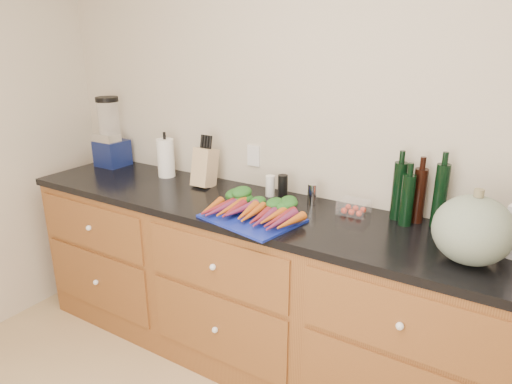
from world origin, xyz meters
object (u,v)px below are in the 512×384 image
Objects in this scene: cutting_board at (252,218)px; tomato_box at (354,207)px; carrots at (256,210)px; squash at (473,230)px; blender_appliance at (110,136)px; knife_block at (205,167)px; paper_towel at (166,158)px.

tomato_box is (0.39, 0.33, 0.03)m from cutting_board.
cutting_board is at bearing -90.00° from carrots.
carrots is 1.62× the size of squash.
blender_appliance is (-1.32, 0.28, 0.16)m from carrots.
blender_appliance is at bearing 178.76° from knife_block.
squash is at bearing 4.71° from cutting_board.
paper_towel reaches higher than tomato_box.
knife_block reaches higher than tomato_box.
squash is 2.07× the size of tomato_box.
cutting_board is 1.37m from blender_appliance.
blender_appliance is at bearing 174.00° from squash.
tomato_box is (0.39, 0.29, -0.00)m from carrots.
tomato_box is (-0.56, 0.25, -0.10)m from squash.
squash is (0.95, 0.04, 0.10)m from carrots.
blender_appliance is 0.49m from paper_towel.
blender_appliance reaches higher than knife_block.
blender_appliance is 2.08× the size of knife_block.
paper_towel reaches higher than carrots.
cutting_board is at bearing -13.53° from blender_appliance.
blender_appliance reaches higher than squash.
blender_appliance reaches higher than carrots.
squash is at bearing -7.68° from paper_towel.
blender_appliance reaches higher than tomato_box.
knife_block is at bearing 171.43° from squash.
paper_towel is 1.07× the size of knife_block.
paper_towel is at bearing 0.30° from blender_appliance.
carrots is 3.35× the size of tomato_box.
carrots is 2.05× the size of paper_towel.
carrots is 0.49m from tomato_box.
blender_appliance is at bearing 168.04° from carrots.
paper_towel is at bearing 161.33° from carrots.
blender_appliance is at bearing -179.58° from tomato_box.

